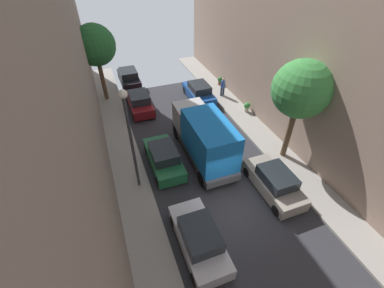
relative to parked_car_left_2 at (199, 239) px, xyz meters
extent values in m
plane|color=#2D2D33|center=(2.70, 1.50, -0.72)|extent=(32.00, 32.00, 0.00)
cube|color=gray|center=(-2.30, 1.50, -0.64)|extent=(2.00, 44.00, 0.15)
cube|color=gray|center=(7.70, 1.50, -0.64)|extent=(2.00, 44.00, 0.15)
cube|color=silver|center=(0.00, 0.04, -0.17)|extent=(1.76, 4.20, 0.76)
cube|color=#1E2328|center=(0.00, -0.11, 0.53)|extent=(1.56, 2.10, 0.64)
cylinder|color=black|center=(-0.78, 1.59, -0.40)|extent=(0.22, 0.64, 0.64)
cylinder|color=black|center=(0.78, 1.59, -0.40)|extent=(0.22, 0.64, 0.64)
cylinder|color=black|center=(-0.78, -1.51, -0.40)|extent=(0.22, 0.64, 0.64)
cylinder|color=black|center=(0.78, -1.51, -0.40)|extent=(0.22, 0.64, 0.64)
cube|color=#1E6638|center=(0.00, 6.14, -0.17)|extent=(1.76, 4.20, 0.76)
cube|color=#1E2328|center=(0.00, 5.99, 0.53)|extent=(1.56, 2.10, 0.64)
cylinder|color=black|center=(-0.78, 7.69, -0.40)|extent=(0.22, 0.64, 0.64)
cylinder|color=black|center=(0.78, 7.69, -0.40)|extent=(0.22, 0.64, 0.64)
cylinder|color=black|center=(-0.78, 4.59, -0.40)|extent=(0.22, 0.64, 0.64)
cylinder|color=black|center=(0.78, 4.59, -0.40)|extent=(0.22, 0.64, 0.64)
cube|color=maroon|center=(0.00, 13.74, -0.17)|extent=(1.76, 4.20, 0.76)
cube|color=#1E2328|center=(0.00, 13.59, 0.53)|extent=(1.56, 2.10, 0.64)
cylinder|color=black|center=(-0.78, 15.29, -0.40)|extent=(0.22, 0.64, 0.64)
cylinder|color=black|center=(0.78, 15.29, -0.40)|extent=(0.22, 0.64, 0.64)
cylinder|color=black|center=(-0.78, 12.19, -0.40)|extent=(0.22, 0.64, 0.64)
cylinder|color=black|center=(0.78, 12.19, -0.40)|extent=(0.22, 0.64, 0.64)
cube|color=black|center=(0.00, 18.93, -0.17)|extent=(1.76, 4.20, 0.76)
cube|color=#1E2328|center=(0.00, 18.78, 0.53)|extent=(1.56, 2.10, 0.64)
cylinder|color=black|center=(-0.78, 20.48, -0.40)|extent=(0.22, 0.64, 0.64)
cylinder|color=black|center=(0.78, 20.48, -0.40)|extent=(0.22, 0.64, 0.64)
cylinder|color=black|center=(-0.78, 17.38, -0.40)|extent=(0.22, 0.64, 0.64)
cylinder|color=black|center=(0.78, 17.38, -0.40)|extent=(0.22, 0.64, 0.64)
cube|color=gray|center=(5.40, 1.85, -0.17)|extent=(1.76, 4.20, 0.76)
cube|color=#1E2328|center=(5.40, 1.70, 0.53)|extent=(1.56, 2.10, 0.64)
cylinder|color=black|center=(4.62, 3.40, -0.40)|extent=(0.22, 0.64, 0.64)
cylinder|color=black|center=(6.18, 3.40, -0.40)|extent=(0.22, 0.64, 0.64)
cylinder|color=black|center=(4.62, 0.30, -0.40)|extent=(0.22, 0.64, 0.64)
cylinder|color=black|center=(6.18, 0.30, -0.40)|extent=(0.22, 0.64, 0.64)
cube|color=#194799|center=(5.40, 13.60, -0.17)|extent=(1.76, 4.20, 0.76)
cube|color=#1E2328|center=(5.40, 13.45, 0.53)|extent=(1.56, 2.10, 0.64)
cylinder|color=black|center=(4.62, 15.15, -0.40)|extent=(0.22, 0.64, 0.64)
cylinder|color=black|center=(6.18, 15.15, -0.40)|extent=(0.22, 0.64, 0.64)
cylinder|color=black|center=(4.62, 12.05, -0.40)|extent=(0.22, 0.64, 0.64)
cylinder|color=black|center=(6.18, 12.05, -0.40)|extent=(0.22, 0.64, 0.64)
cube|color=#4C4C51|center=(2.70, 6.13, 0.01)|extent=(2.20, 6.60, 0.50)
cube|color=#B7B7BC|center=(2.70, 8.53, 1.11)|extent=(2.10, 1.80, 1.70)
cube|color=blue|center=(2.70, 5.13, 1.46)|extent=(2.24, 4.20, 2.40)
cylinder|color=black|center=(1.72, 8.73, -0.24)|extent=(0.30, 0.96, 0.96)
cylinder|color=black|center=(3.68, 8.73, -0.24)|extent=(0.30, 0.96, 0.96)
cylinder|color=black|center=(1.72, 3.73, -0.24)|extent=(0.30, 0.96, 0.96)
cylinder|color=black|center=(3.68, 3.73, -0.24)|extent=(0.30, 0.96, 0.96)
cylinder|color=#2D334C|center=(7.51, 13.25, -0.16)|extent=(0.18, 0.18, 0.82)
cylinder|color=#2D334C|center=(7.73, 13.25, -0.16)|extent=(0.18, 0.18, 0.82)
cylinder|color=#3359B2|center=(7.62, 13.25, 0.57)|extent=(0.36, 0.36, 0.64)
sphere|color=tan|center=(7.62, 13.25, 1.03)|extent=(0.24, 0.24, 0.24)
cylinder|color=brown|center=(7.85, 4.20, 1.25)|extent=(0.36, 0.36, 3.64)
sphere|color=#38843D|center=(7.85, 4.20, 4.34)|extent=(3.38, 3.38, 3.38)
cylinder|color=brown|center=(-2.52, 16.43, 1.22)|extent=(0.36, 0.36, 3.57)
sphere|color=#23602D|center=(-2.52, 16.43, 4.25)|extent=(3.32, 3.32, 3.32)
cylinder|color=#B2A899|center=(8.31, 9.96, -0.38)|extent=(0.35, 0.35, 0.37)
sphere|color=#38843D|center=(8.31, 9.96, 0.01)|extent=(0.52, 0.52, 0.52)
cylinder|color=brown|center=(8.37, 15.38, -0.40)|extent=(0.35, 0.35, 0.34)
sphere|color=#2D7233|center=(8.37, 15.38, -0.03)|extent=(0.49, 0.49, 0.49)
cylinder|color=#333338|center=(-1.90, 4.92, 2.35)|extent=(0.16, 0.16, 5.83)
sphere|color=white|center=(-1.90, 4.92, 5.48)|extent=(0.44, 0.44, 0.44)
camera|label=1|loc=(-2.70, -6.23, 11.18)|focal=24.45mm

